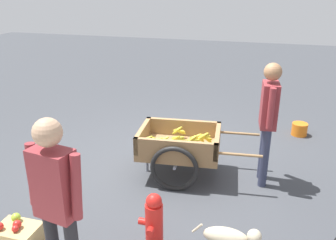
{
  "coord_description": "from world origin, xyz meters",
  "views": [
    {
      "loc": [
        -1.4,
        4.64,
        2.59
      ],
      "look_at": [
        -0.14,
        0.11,
        0.75
      ],
      "focal_mm": 38.18,
      "sensor_mm": 36.0,
      "label": 1
    }
  ],
  "objects_px": {
    "fruit_cart": "(179,146)",
    "dog": "(230,237)",
    "vendor_person": "(268,114)",
    "plastic_bucket": "(299,129)",
    "bystander_person": "(56,196)",
    "fire_hydrant": "(154,223)",
    "apple_crate": "(18,235)"
  },
  "relations": [
    {
      "from": "vendor_person",
      "to": "bystander_person",
      "type": "distance_m",
      "value": 2.88
    },
    {
      "from": "dog",
      "to": "apple_crate",
      "type": "xyz_separation_m",
      "value": [
        2.14,
        0.37,
        -0.15
      ]
    },
    {
      "from": "dog",
      "to": "vendor_person",
      "type": "bearing_deg",
      "value": -99.4
    },
    {
      "from": "fruit_cart",
      "to": "apple_crate",
      "type": "height_order",
      "value": "fruit_cart"
    },
    {
      "from": "fire_hydrant",
      "to": "bystander_person",
      "type": "xyz_separation_m",
      "value": [
        0.57,
        0.72,
        0.67
      ]
    },
    {
      "from": "dog",
      "to": "fruit_cart",
      "type": "bearing_deg",
      "value": -59.77
    },
    {
      "from": "fruit_cart",
      "to": "plastic_bucket",
      "type": "xyz_separation_m",
      "value": [
        -1.74,
        -1.94,
        -0.33
      ]
    },
    {
      "from": "fruit_cart",
      "to": "vendor_person",
      "type": "relative_size",
      "value": 1.03
    },
    {
      "from": "apple_crate",
      "to": "fire_hydrant",
      "type": "bearing_deg",
      "value": -167.84
    },
    {
      "from": "vendor_person",
      "to": "apple_crate",
      "type": "relative_size",
      "value": 3.77
    },
    {
      "from": "plastic_bucket",
      "to": "bystander_person",
      "type": "bearing_deg",
      "value": 62.65
    },
    {
      "from": "plastic_bucket",
      "to": "apple_crate",
      "type": "bearing_deg",
      "value": 51.73
    },
    {
      "from": "plastic_bucket",
      "to": "fruit_cart",
      "type": "bearing_deg",
      "value": 47.98
    },
    {
      "from": "vendor_person",
      "to": "dog",
      "type": "xyz_separation_m",
      "value": [
        0.27,
        1.62,
        -0.73
      ]
    },
    {
      "from": "bystander_person",
      "to": "fire_hydrant",
      "type": "bearing_deg",
      "value": -128.71
    },
    {
      "from": "dog",
      "to": "plastic_bucket",
      "type": "relative_size",
      "value": 2.48
    },
    {
      "from": "vendor_person",
      "to": "fruit_cart",
      "type": "bearing_deg",
      "value": 5.6
    },
    {
      "from": "fruit_cart",
      "to": "fire_hydrant",
      "type": "bearing_deg",
      "value": 94.72
    },
    {
      "from": "dog",
      "to": "fire_hydrant",
      "type": "distance_m",
      "value": 0.75
    },
    {
      "from": "fire_hydrant",
      "to": "dog",
      "type": "bearing_deg",
      "value": -174.42
    },
    {
      "from": "vendor_person",
      "to": "apple_crate",
      "type": "height_order",
      "value": "vendor_person"
    },
    {
      "from": "apple_crate",
      "to": "bystander_person",
      "type": "height_order",
      "value": "bystander_person"
    },
    {
      "from": "fire_hydrant",
      "to": "fruit_cart",
      "type": "bearing_deg",
      "value": -85.28
    },
    {
      "from": "vendor_person",
      "to": "fire_hydrant",
      "type": "bearing_deg",
      "value": 59.03
    },
    {
      "from": "plastic_bucket",
      "to": "apple_crate",
      "type": "relative_size",
      "value": 0.62
    },
    {
      "from": "fruit_cart",
      "to": "plastic_bucket",
      "type": "height_order",
      "value": "fruit_cart"
    },
    {
      "from": "apple_crate",
      "to": "bystander_person",
      "type": "bearing_deg",
      "value": 153.16
    },
    {
      "from": "fire_hydrant",
      "to": "bystander_person",
      "type": "distance_m",
      "value": 1.14
    },
    {
      "from": "fire_hydrant",
      "to": "apple_crate",
      "type": "xyz_separation_m",
      "value": [
        1.4,
        0.3,
        -0.21
      ]
    },
    {
      "from": "apple_crate",
      "to": "dog",
      "type": "bearing_deg",
      "value": -170.1
    },
    {
      "from": "fruit_cart",
      "to": "vendor_person",
      "type": "height_order",
      "value": "vendor_person"
    },
    {
      "from": "fruit_cart",
      "to": "dog",
      "type": "distance_m",
      "value": 1.75
    }
  ]
}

